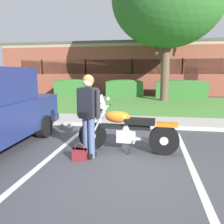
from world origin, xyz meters
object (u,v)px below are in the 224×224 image
object	(u,v)px
motorcycle	(131,130)
hedge_left	(73,87)
handbag	(79,153)
hedge_center_left	(125,88)
rider_person	(88,110)
brick_building	(137,69)
hedge_center_right	(181,89)

from	to	relation	value
motorcycle	hedge_left	size ratio (longest dim) A/B	0.86
handbag	hedge_center_left	xyz separation A→B (m)	(-0.46, 11.97, 0.51)
motorcycle	rider_person	distance (m)	1.08
hedge_left	brick_building	distance (m)	8.08
hedge_center_left	rider_person	bearing A→B (deg)	-87.08
motorcycle	hedge_center_right	world-z (taller)	motorcycle
rider_person	motorcycle	bearing A→B (deg)	29.48
hedge_center_right	motorcycle	bearing A→B (deg)	-102.13
handbag	brick_building	distance (m)	18.80
motorcycle	brick_building	xyz separation A→B (m)	(-1.05, 18.02, 1.58)
hedge_left	hedge_center_left	xyz separation A→B (m)	(3.85, 0.00, -0.00)
hedge_left	hedge_center_left	size ratio (longest dim) A/B	1.01
hedge_left	hedge_center_left	world-z (taller)	same
handbag	brick_building	size ratio (longest dim) A/B	0.02
handbag	hedge_left	size ratio (longest dim) A/B	0.14
motorcycle	hedge_center_right	bearing A→B (deg)	77.87
handbag	hedge_left	bearing A→B (deg)	109.83
hedge_center_left	hedge_center_right	xyz separation A→B (m)	(3.85, -0.00, 0.00)
brick_building	motorcycle	bearing A→B (deg)	-86.66
motorcycle	hedge_center_left	bearing A→B (deg)	97.22
brick_building	hedge_left	bearing A→B (deg)	-122.13
motorcycle	hedge_center_left	xyz separation A→B (m)	(-1.43, 11.28, 0.16)
rider_person	hedge_left	xyz separation A→B (m)	(-4.45, 11.75, -0.34)
hedge_center_right	hedge_center_left	bearing A→B (deg)	180.00
hedge_left	rider_person	bearing A→B (deg)	-69.24
brick_building	rider_person	bearing A→B (deg)	-89.31
brick_building	handbag	bearing A→B (deg)	-89.74
motorcycle	rider_person	size ratio (longest dim) A/B	1.32
handbag	hedge_center_right	xyz separation A→B (m)	(3.39, 11.97, 0.51)
rider_person	hedge_center_right	distance (m)	12.20
hedge_left	hedge_center_right	xyz separation A→B (m)	(7.71, -0.00, -0.00)
handbag	motorcycle	bearing A→B (deg)	35.39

